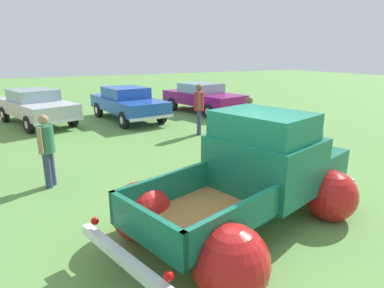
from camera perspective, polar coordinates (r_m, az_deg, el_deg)
ground_plane at (r=5.76m, az=8.24°, el=-14.23°), size 80.00×80.00×0.00m
vintage_pickup_truck at (r=5.72m, az=10.96°, el=-6.18°), size 4.97×3.69×1.96m
show_car_1 at (r=14.91m, az=-25.82°, el=6.14°), size 3.10×4.87×1.43m
show_car_2 at (r=14.59m, az=-11.30°, el=7.22°), size 2.43×4.72×1.43m
show_car_3 at (r=16.23m, az=1.85°, el=8.34°), size 2.73×4.70×1.43m
spectator_0 at (r=11.64m, az=1.26°, el=6.70°), size 0.46×0.51×1.81m
spectator_1 at (r=9.64m, az=9.83°, el=4.00°), size 0.48×0.48×1.66m
spectator_2 at (r=7.66m, az=-24.19°, el=-0.43°), size 0.47×0.50×1.61m
lane_cone_0 at (r=8.38m, az=21.63°, el=-3.17°), size 0.36×0.36×0.63m
lane_cone_1 at (r=8.76m, az=9.15°, el=-1.43°), size 0.36×0.36×0.63m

